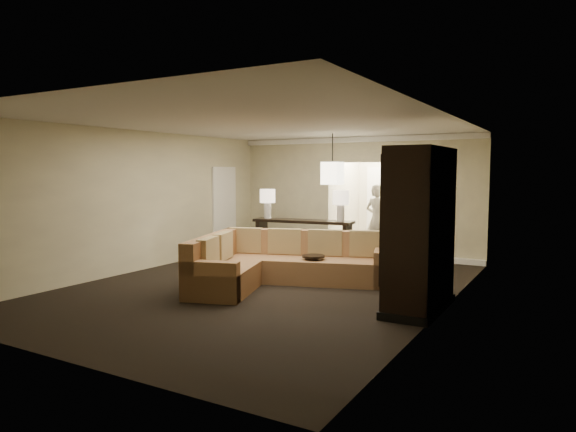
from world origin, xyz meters
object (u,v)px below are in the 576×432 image
Objects in this scene: person at (377,216)px; drink_table at (313,263)px; coffee_table at (221,276)px; sectional_sofa at (277,264)px; armoire at (419,233)px; console_table at (303,236)px.

drink_table is at bearing 103.47° from person.
coffee_table is 0.54× the size of person.
sectional_sofa is 0.65m from drink_table.
sectional_sofa is at bearing 95.56° from person.
coffee_table is 3.46m from armoire.
sectional_sofa is at bearing 47.06° from coffee_table.
drink_table is at bearing 15.90° from sectional_sofa.
armoire is at bearing -26.95° from sectional_sofa.
coffee_table is 0.43× the size of console_table.
console_table is (-0.16, 3.29, 0.34)m from coffee_table.
console_table is 4.65× the size of drink_table.
coffee_table is 1.65m from drink_table.
armoire is at bearing -20.75° from drink_table.
console_table is at bearing 122.17° from drink_table.
armoire is at bearing -46.85° from console_table.
console_table is 1.01× the size of armoire.
console_table is 4.63m from armoire.
drink_table is at bearing -63.97° from console_table.
sectional_sofa is 1.02m from coffee_table.
drink_table is 0.27× the size of person.
armoire reaches higher than sectional_sofa.
console_table reaches higher than drink_table.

